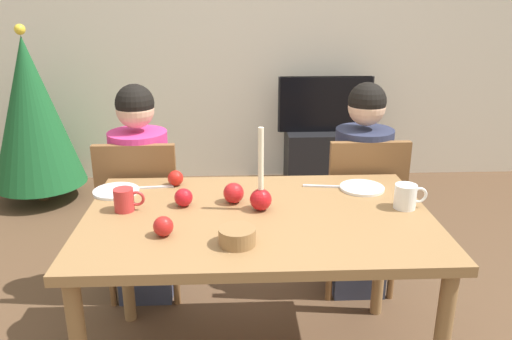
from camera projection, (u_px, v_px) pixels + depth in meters
name	position (u px, v px, depth m)	size (l,w,h in m)	color
back_wall	(243.00, 29.00, 4.34)	(6.40, 0.10, 2.60)	beige
dining_table	(258.00, 233.00, 2.09)	(1.40, 0.90, 0.75)	olive
chair_left	(142.00, 210.00, 2.69)	(0.40, 0.40, 0.90)	brown
chair_right	(361.00, 207.00, 2.74)	(0.40, 0.40, 0.90)	brown
person_left_child	(142.00, 198.00, 2.70)	(0.30, 0.30, 1.17)	#33384C
person_right_child	(361.00, 194.00, 2.75)	(0.30, 0.30, 1.17)	#33384C
tv_stand	(323.00, 158.00, 4.43)	(0.64, 0.40, 0.48)	black
tv	(325.00, 104.00, 4.28)	(0.79, 0.05, 0.46)	black
christmas_tree	(32.00, 113.00, 3.94)	(0.70, 0.70, 1.38)	brown
candle_centerpiece	(261.00, 194.00, 2.09)	(0.09, 0.09, 0.35)	red
plate_left	(116.00, 191.00, 2.29)	(0.20, 0.20, 0.01)	silver
plate_right	(362.00, 188.00, 2.33)	(0.20, 0.20, 0.01)	white
mug_left	(125.00, 200.00, 2.09)	(0.13, 0.08, 0.09)	#B72D2D
mug_right	(406.00, 196.00, 2.11)	(0.14, 0.09, 0.10)	white
fork_left	(154.00, 187.00, 2.34)	(0.18, 0.01, 0.01)	silver
fork_right	(323.00, 186.00, 2.35)	(0.18, 0.01, 0.01)	silver
bowl_walnuts	(237.00, 236.00, 1.81)	(0.13, 0.13, 0.06)	olive
apple_near_candle	(176.00, 178.00, 2.36)	(0.07, 0.07, 0.07)	red
apple_by_left_plate	(163.00, 226.00, 1.87)	(0.08, 0.08, 0.08)	#B11D1A
apple_by_right_mug	(234.00, 193.00, 2.17)	(0.09, 0.09, 0.09)	red
apple_far_edge	(184.00, 197.00, 2.14)	(0.08, 0.08, 0.08)	red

